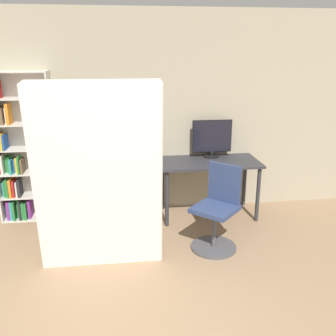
# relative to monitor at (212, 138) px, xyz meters

# --- Properties ---
(wall_back) EXTENTS (8.00, 0.06, 2.70)m
(wall_back) POSITION_rel_monitor_xyz_m (-1.10, 0.16, 0.31)
(wall_back) COLOR tan
(wall_back) RESTS_ON ground
(desk) EXTENTS (1.32, 0.67, 0.77)m
(desk) POSITION_rel_monitor_xyz_m (-0.08, -0.20, -0.36)
(desk) COLOR #2D2D33
(desk) RESTS_ON ground
(monitor) EXTENTS (0.54, 0.22, 0.51)m
(monitor) POSITION_rel_monitor_xyz_m (0.00, 0.00, 0.00)
(monitor) COLOR black
(monitor) RESTS_ON desk
(office_chair) EXTENTS (0.62, 0.62, 0.96)m
(office_chair) POSITION_rel_monitor_xyz_m (-0.18, -1.08, -0.64)
(office_chair) COLOR #4C4C51
(office_chair) RESTS_ON ground
(bookshelf) EXTENTS (0.74, 0.29, 1.94)m
(bookshelf) POSITION_rel_monitor_xyz_m (-2.54, 0.01, -0.15)
(bookshelf) COLOR beige
(bookshelf) RESTS_ON ground
(mattress_near) EXTENTS (1.25, 0.40, 1.92)m
(mattress_near) POSITION_rel_monitor_xyz_m (-1.45, -1.29, -0.08)
(mattress_near) COLOR silver
(mattress_near) RESTS_ON ground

